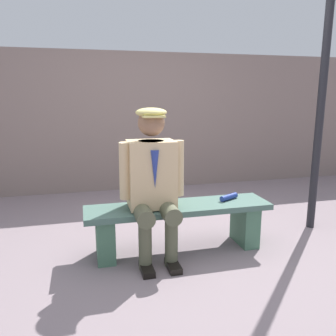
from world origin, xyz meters
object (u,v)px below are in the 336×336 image
object	(u,v)px
rolled_magazine	(229,197)
lamp_post	(327,38)
seated_man	(153,178)
bench	(179,220)

from	to	relation	value
rolled_magazine	lamp_post	xyz separation A→B (m)	(-1.06, -0.17, 1.50)
seated_man	rolled_magazine	distance (m)	0.81
bench	lamp_post	bearing A→B (deg)	-172.60
seated_man	lamp_post	world-z (taller)	lamp_post
rolled_magazine	seated_man	bearing A→B (deg)	6.84
bench	seated_man	xyz separation A→B (m)	(0.25, 0.05, 0.42)
rolled_magazine	bench	bearing A→B (deg)	4.13
seated_man	lamp_post	size ratio (longest dim) A/B	0.44
bench	lamp_post	world-z (taller)	lamp_post
seated_man	lamp_post	bearing A→B (deg)	-171.92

